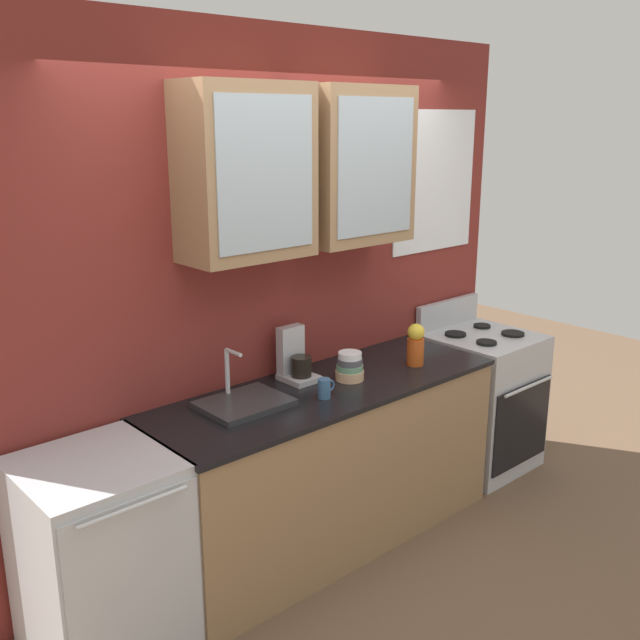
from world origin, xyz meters
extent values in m
plane|color=brown|center=(0.00, 0.00, 0.00)|extent=(10.00, 10.00, 0.00)
cube|color=maroon|center=(0.00, 0.39, 1.37)|extent=(3.47, 0.10, 2.74)
cube|color=#93704C|center=(-0.36, 0.18, 2.03)|extent=(0.64, 0.31, 0.83)
cube|color=#9EADB7|center=(-0.36, 0.02, 2.03)|extent=(0.55, 0.01, 0.70)
cube|color=#93704C|center=(0.36, 0.18, 2.03)|extent=(0.64, 0.31, 0.83)
cube|color=#9EADB7|center=(0.36, 0.02, 2.03)|extent=(0.55, 0.01, 0.70)
cube|color=white|center=(1.23, 0.33, 1.89)|extent=(0.76, 0.01, 0.88)
cube|color=#93704C|center=(0.00, 0.00, 0.44)|extent=(2.01, 0.66, 0.88)
cube|color=black|center=(0.00, 0.00, 0.89)|extent=(2.04, 0.68, 0.03)
cube|color=silver|center=(1.39, 0.00, 0.45)|extent=(0.64, 0.65, 0.91)
cube|color=black|center=(1.39, -0.33, 0.38)|extent=(0.59, 0.01, 0.54)
cylinder|color=silver|center=(1.39, -0.36, 0.65)|extent=(0.51, 0.02, 0.02)
cube|color=silver|center=(1.39, 0.30, 1.00)|extent=(0.61, 0.04, 0.18)
cylinder|color=black|center=(1.24, -0.12, 0.92)|extent=(0.13, 0.13, 0.02)
cylinder|color=black|center=(1.53, -0.12, 0.92)|extent=(0.15, 0.15, 0.02)
cylinder|color=black|center=(1.24, 0.12, 0.92)|extent=(0.14, 0.14, 0.02)
cylinder|color=black|center=(1.53, 0.12, 0.92)|extent=(0.11, 0.11, 0.02)
cube|color=#2D2D30|center=(-0.49, 0.07, 0.92)|extent=(0.42, 0.33, 0.03)
cylinder|color=silver|center=(-0.49, 0.20, 1.05)|extent=(0.02, 0.02, 0.23)
cylinder|color=silver|center=(-0.49, 0.14, 1.17)|extent=(0.02, 0.12, 0.02)
cylinder|color=#E0AD7F|center=(0.16, -0.01, 0.93)|extent=(0.15, 0.15, 0.05)
cylinder|color=#669972|center=(0.16, -0.01, 0.97)|extent=(0.15, 0.15, 0.04)
cylinder|color=#4C4C54|center=(0.16, -0.01, 1.01)|extent=(0.14, 0.14, 0.05)
cylinder|color=white|center=(0.16, -0.01, 1.04)|extent=(0.13, 0.13, 0.05)
cylinder|color=#BF4C19|center=(0.61, -0.08, 0.99)|extent=(0.10, 0.10, 0.16)
sphere|color=yellow|center=(0.61, -0.08, 1.10)|extent=(0.10, 0.10, 0.10)
cylinder|color=#38608C|center=(-0.12, -0.11, 0.96)|extent=(0.06, 0.06, 0.10)
torus|color=#38608C|center=(-0.08, -0.11, 0.96)|extent=(0.06, 0.01, 0.06)
cube|color=silver|center=(-1.31, 0.00, 0.45)|extent=(0.61, 0.63, 0.91)
cube|color=silver|center=(-1.31, -0.32, 0.45)|extent=(0.58, 0.01, 0.82)
cylinder|color=silver|center=(-1.31, -0.34, 0.85)|extent=(0.46, 0.02, 0.02)
cube|color=#B7B7BC|center=(-0.06, 0.16, 0.92)|extent=(0.17, 0.20, 0.03)
cylinder|color=black|center=(-0.06, 0.14, 0.99)|extent=(0.11, 0.11, 0.11)
cube|color=#B7B7BC|center=(-0.06, 0.23, 1.07)|extent=(0.15, 0.06, 0.26)
camera|label=1|loc=(-2.43, -2.65, 2.28)|focal=40.73mm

